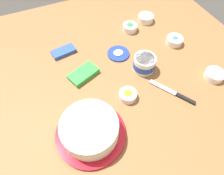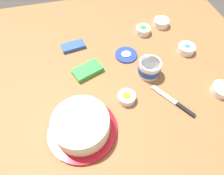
% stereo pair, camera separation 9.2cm
% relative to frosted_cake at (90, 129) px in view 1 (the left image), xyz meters
% --- Properties ---
extents(ground_plane, '(1.54, 1.54, 0.00)m').
position_rel_frosted_cake_xyz_m(ground_plane, '(0.26, 0.25, -0.05)').
color(ground_plane, '#936038').
extents(frosted_cake, '(0.30, 0.30, 0.11)m').
position_rel_frosted_cake_xyz_m(frosted_cake, '(0.00, 0.00, 0.00)').
color(frosted_cake, red).
rests_on(frosted_cake, ground_plane).
extents(frosting_tub, '(0.11, 0.11, 0.08)m').
position_rel_frosted_cake_xyz_m(frosting_tub, '(0.38, 0.23, -0.01)').
color(frosting_tub, white).
rests_on(frosting_tub, ground_plane).
extents(frosting_tub_lid, '(0.12, 0.12, 0.02)m').
position_rel_frosted_cake_xyz_m(frosting_tub_lid, '(0.31, 0.38, -0.05)').
color(frosting_tub_lid, '#233DAD').
rests_on(frosting_tub_lid, ground_plane).
extents(spreading_knife, '(0.14, 0.21, 0.01)m').
position_rel_frosted_cake_xyz_m(spreading_knife, '(0.44, 0.02, -0.05)').
color(spreading_knife, silver).
rests_on(spreading_knife, ground_plane).
extents(sprinkle_bowl_rainbow, '(0.10, 0.10, 0.04)m').
position_rel_frosted_cake_xyz_m(sprinkle_bowl_rainbow, '(0.59, 0.58, -0.03)').
color(sprinkle_bowl_rainbow, white).
rests_on(sprinkle_bowl_rainbow, ground_plane).
extents(sprinkle_bowl_orange, '(0.08, 0.08, 0.04)m').
position_rel_frosted_cake_xyz_m(sprinkle_bowl_orange, '(0.22, 0.10, -0.03)').
color(sprinkle_bowl_orange, white).
rests_on(sprinkle_bowl_orange, ground_plane).
extents(sprinkle_bowl_green, '(0.09, 0.09, 0.04)m').
position_rel_frosted_cake_xyz_m(sprinkle_bowl_green, '(0.46, 0.54, -0.03)').
color(sprinkle_bowl_green, white).
rests_on(sprinkle_bowl_green, ground_plane).
extents(sprinkle_bowl_yellow, '(0.10, 0.10, 0.04)m').
position_rel_frosted_cake_xyz_m(sprinkle_bowl_yellow, '(0.68, 0.03, -0.03)').
color(sprinkle_bowl_yellow, white).
rests_on(sprinkle_bowl_yellow, ground_plane).
extents(sprinkle_bowl_blue, '(0.09, 0.09, 0.04)m').
position_rel_frosted_cake_xyz_m(sprinkle_bowl_blue, '(0.64, 0.33, -0.03)').
color(sprinkle_bowl_blue, white).
rests_on(sprinkle_bowl_blue, ground_plane).
extents(candy_box_lower, '(0.14, 0.08, 0.02)m').
position_rel_frosted_cake_xyz_m(candy_box_lower, '(0.03, 0.52, -0.04)').
color(candy_box_lower, '#2D51B2').
rests_on(candy_box_lower, ground_plane).
extents(candy_box_upper, '(0.17, 0.13, 0.03)m').
position_rel_frosted_cake_xyz_m(candy_box_upper, '(0.08, 0.31, -0.04)').
color(candy_box_upper, green).
rests_on(candy_box_upper, ground_plane).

